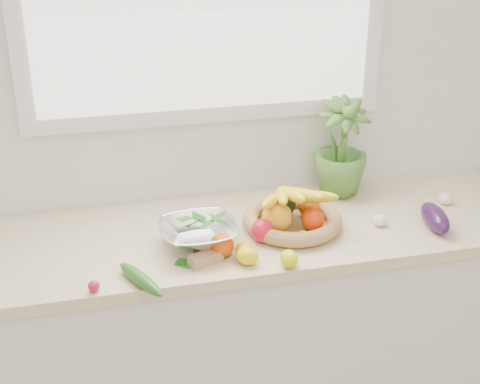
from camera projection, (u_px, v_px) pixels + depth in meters
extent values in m
cube|color=white|center=(205.00, 80.00, 2.38)|extent=(4.50, 0.02, 2.70)
cube|color=silver|center=(226.00, 341.00, 2.50)|extent=(2.20, 0.58, 0.86)
cube|color=beige|center=(225.00, 235.00, 2.31)|extent=(2.24, 0.62, 0.04)
sphere|color=#D84206|center=(222.00, 245.00, 2.13)|extent=(0.09, 0.09, 0.08)
ellipsoid|color=orange|center=(245.00, 251.00, 2.12)|extent=(0.09, 0.09, 0.06)
ellipsoid|color=#D8DA0B|center=(289.00, 259.00, 2.08)|extent=(0.06, 0.08, 0.06)
ellipsoid|color=yellow|center=(247.00, 256.00, 2.09)|extent=(0.09, 0.09, 0.06)
sphere|color=red|center=(262.00, 231.00, 2.22)|extent=(0.10, 0.10, 0.08)
cube|color=tan|center=(206.00, 258.00, 2.10)|extent=(0.12, 0.08, 0.03)
ellipsoid|color=white|center=(380.00, 220.00, 2.33)|extent=(0.06, 0.06, 0.04)
ellipsoid|color=white|center=(446.00, 199.00, 2.48)|extent=(0.06, 0.06, 0.04)
ellipsoid|color=white|center=(303.00, 238.00, 2.21)|extent=(0.07, 0.07, 0.05)
ellipsoid|color=#2E0F3A|center=(435.00, 218.00, 2.31)|extent=(0.10, 0.20, 0.08)
ellipsoid|color=#225619|center=(141.00, 279.00, 1.98)|extent=(0.14, 0.22, 0.04)
sphere|color=red|center=(94.00, 286.00, 1.96)|extent=(0.05, 0.05, 0.03)
imported|color=#4B7E2E|center=(341.00, 146.00, 2.50)|extent=(0.24, 0.24, 0.37)
cylinder|color=#A8894A|center=(292.00, 226.00, 2.32)|extent=(0.31, 0.31, 0.01)
torus|color=tan|center=(292.00, 220.00, 2.31)|extent=(0.37, 0.37, 0.05)
sphere|color=#FFA31F|center=(277.00, 217.00, 2.26)|extent=(0.11, 0.11, 0.10)
sphere|color=red|center=(313.00, 220.00, 2.27)|extent=(0.09, 0.09, 0.08)
sphere|color=#D55606|center=(309.00, 207.00, 2.36)|extent=(0.08, 0.08, 0.08)
ellipsoid|color=black|center=(284.00, 202.00, 2.36)|extent=(0.09, 0.09, 0.11)
ellipsoid|color=yellow|center=(273.00, 201.00, 2.25)|extent=(0.16, 0.21, 0.10)
ellipsoid|color=yellow|center=(282.00, 196.00, 2.26)|extent=(0.09, 0.23, 0.10)
ellipsoid|color=yellow|center=(291.00, 194.00, 2.26)|extent=(0.06, 0.23, 0.10)
ellipsoid|color=yellow|center=(300.00, 194.00, 2.27)|extent=(0.13, 0.23, 0.10)
ellipsoid|color=gold|center=(310.00, 197.00, 2.28)|extent=(0.19, 0.20, 0.10)
cylinder|color=white|center=(199.00, 244.00, 2.20)|extent=(0.11, 0.11, 0.02)
imported|color=silver|center=(199.00, 233.00, 2.18)|extent=(0.27, 0.27, 0.06)
ellipsoid|color=#1B6C20|center=(198.00, 223.00, 2.16)|extent=(0.20, 0.20, 0.08)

